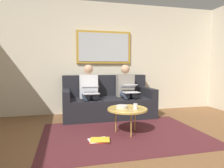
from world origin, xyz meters
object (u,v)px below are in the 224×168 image
couch (108,102)px  framed_mirror (104,47)px  person_right (89,90)px  bowl (122,107)px  magazine_stack (99,140)px  laptop_silver (91,90)px  cup (135,106)px  coffee_table (127,109)px  laptop_white (130,89)px  person_left (127,89)px

couch → framed_mirror: bearing=-90.0°
person_right → bowl: bearing=110.1°
bowl → magazine_stack: size_ratio=0.57×
person_right → magazine_stack: bearing=88.5°
laptop_silver → cup: bearing=121.4°
couch → laptop_silver: size_ratio=5.59×
coffee_table → laptop_silver: (0.48, -0.90, 0.23)m
cup → laptop_white: (-0.24, -0.99, 0.17)m
framed_mirror → person_left: (-0.42, 0.46, -0.94)m
laptop_white → couch: bearing=-36.0°
cup → bowl: size_ratio=0.48×
framed_mirror → magazine_stack: bearing=76.4°
framed_mirror → laptop_silver: 1.23m
framed_mirror → couch: bearing=90.0°
framed_mirror → magazine_stack: (0.45, 1.86, -1.53)m
framed_mirror → bowl: bearing=89.5°
coffee_table → framed_mirror: bearing=-87.7°
person_left → magazine_stack: bearing=58.3°
person_left → laptop_white: bearing=90.0°
cup → person_left: person_left is taller
couch → laptop_white: bearing=144.0°
coffee_table → person_left: (-0.35, -1.15, 0.21)m
framed_mirror → coffee_table: 1.98m
bowl → magazine_stack: (0.44, 0.31, -0.42)m
couch → person_left: size_ratio=1.70×
coffee_table → couch: bearing=-86.9°
framed_mirror → bowl: framed_mirror is taller
coffee_table → bowl: 0.10m
cup → laptop_white: 1.03m
framed_mirror → person_right: (0.42, 0.46, -0.94)m
bowl → laptop_white: (-0.43, -0.86, 0.19)m
framed_mirror → laptop_white: framed_mirror is taller
coffee_table → person_right: (0.48, -1.15, 0.21)m
couch → person_left: (-0.42, 0.07, 0.30)m
coffee_table → person_left: size_ratio=0.57×
couch → person_right: (0.42, 0.07, 0.30)m
cup → laptop_silver: bearing=-58.6°
couch → coffee_table: bearing=93.1°
framed_mirror → laptop_silver: framed_mirror is taller
cup → magazine_stack: bearing=16.6°
framed_mirror → bowl: 1.91m
coffee_table → person_left: 1.22m
person_right → couch: bearing=-170.7°
cup → laptop_silver: 1.15m
bowl → person_left: bearing=-111.4°
coffee_table → cup: 0.15m
couch → cup: couch is taller
magazine_stack → laptop_silver: bearing=-91.8°
laptop_white → magazine_stack: size_ratio=1.13×
laptop_white → person_right: person_right is taller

